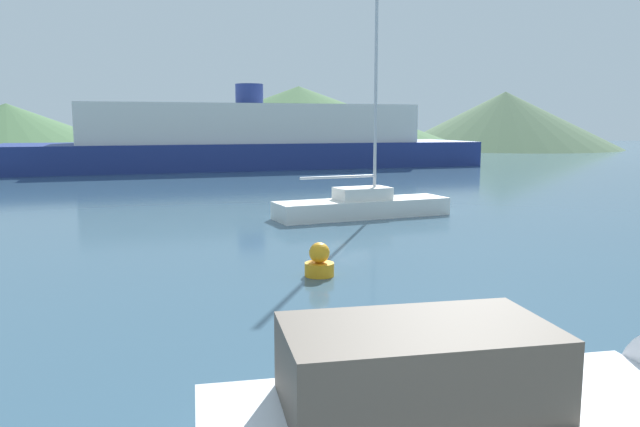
{
  "coord_description": "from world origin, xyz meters",
  "views": [
    {
      "loc": [
        -0.67,
        -2.3,
        3.58
      ],
      "look_at": [
        0.31,
        14.0,
        1.2
      ],
      "focal_mm": 35.0,
      "sensor_mm": 36.0,
      "label": 1
    }
  ],
  "objects_px": {
    "ferry_distant": "(250,140)",
    "sailboat_inner": "(363,204)",
    "motorboat_near": "(496,419)",
    "buoy_marker": "(319,262)"
  },
  "relations": [
    {
      "from": "motorboat_near",
      "to": "buoy_marker",
      "type": "bearing_deg",
      "value": 91.25
    },
    {
      "from": "motorboat_near",
      "to": "ferry_distant",
      "type": "xyz_separation_m",
      "value": [
        -4.79,
        44.82,
        1.7
      ]
    },
    {
      "from": "sailboat_inner",
      "to": "motorboat_near",
      "type": "bearing_deg",
      "value": -112.58
    },
    {
      "from": "sailboat_inner",
      "to": "ferry_distant",
      "type": "xyz_separation_m",
      "value": [
        -5.64,
        27.31,
        1.71
      ]
    },
    {
      "from": "ferry_distant",
      "to": "sailboat_inner",
      "type": "bearing_deg",
      "value": -93.11
    },
    {
      "from": "motorboat_near",
      "to": "buoy_marker",
      "type": "relative_size",
      "value": 7.86
    },
    {
      "from": "buoy_marker",
      "to": "motorboat_near",
      "type": "bearing_deg",
      "value": -80.74
    },
    {
      "from": "motorboat_near",
      "to": "ferry_distant",
      "type": "height_order",
      "value": "ferry_distant"
    },
    {
      "from": "motorboat_near",
      "to": "ferry_distant",
      "type": "relative_size",
      "value": 0.16
    },
    {
      "from": "ferry_distant",
      "to": "buoy_marker",
      "type": "distance_m",
      "value": 36.72
    }
  ]
}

